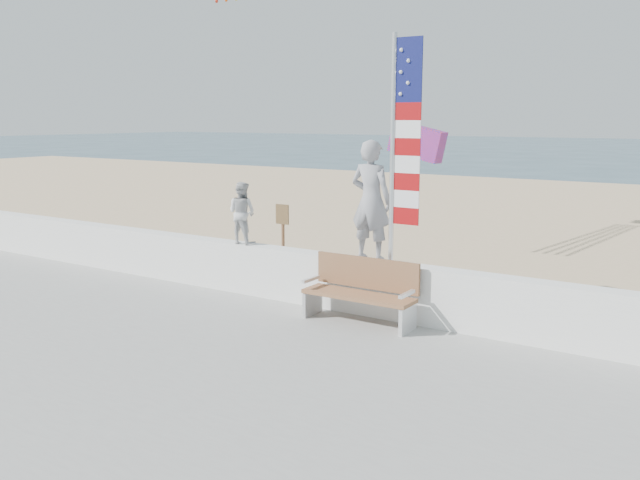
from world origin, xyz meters
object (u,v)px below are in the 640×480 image
Objects in this scene: child at (242,213)px; flag at (400,140)px; adult at (371,201)px; bench at (361,290)px.

flag is at bearing 179.00° from child.
flag reaches higher than child.
flag reaches higher than adult.
child is at bearing 179.99° from flag.
flag is (3.14, -0.00, 1.35)m from child.
adult is 1.06× the size of bench.
adult is at bearing 102.31° from bench.
child is 0.32× the size of flag.
adult is 2.67m from child.
bench is (0.10, -0.45, -1.35)m from adult.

